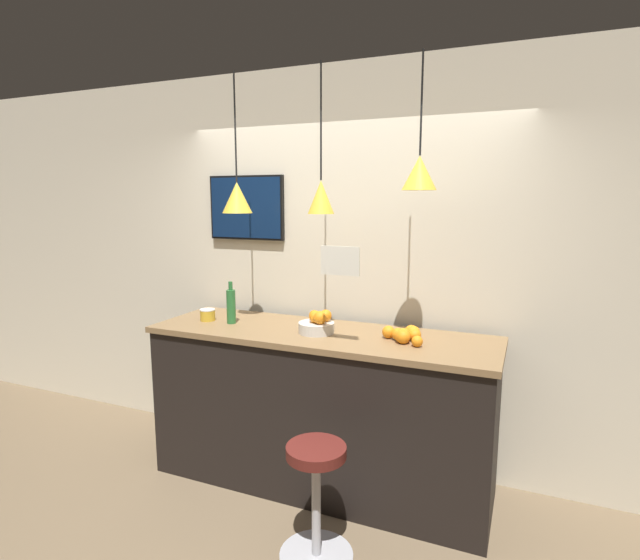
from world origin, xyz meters
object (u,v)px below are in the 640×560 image
Objects in this scene: juice_bottle at (231,306)px; spread_jar at (208,315)px; fruit_bowl at (317,324)px; mounted_tv at (246,208)px; bar_stool at (316,488)px.

juice_bottle is 0.22m from spread_jar.
spread_jar is at bearing -179.84° from fruit_bowl.
fruit_bowl reaches higher than spread_jar.
mounted_tv reaches higher than juice_bottle.
spread_jar reaches higher than bar_stool.
fruit_bowl is 1.18m from mounted_tv.
mounted_tv is (-0.13, 0.45, 0.68)m from juice_bottle.
spread_jar is 0.17× the size of mounted_tv.
bar_stool is 5.97× the size of spread_jar.
fruit_bowl is at bearing 0.16° from spread_jar.
fruit_bowl reaches higher than bar_stool.
fruit_bowl is 0.79× the size of juice_bottle.
bar_stool is 2.14m from mounted_tv.
spread_jar is at bearing -99.52° from mounted_tv.
bar_stool is at bearing -35.02° from juice_bottle.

